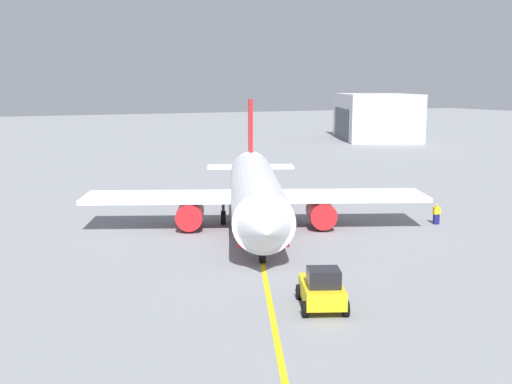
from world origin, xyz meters
TOP-DOWN VIEW (x-y plane):
  - ground_plane at (0.00, 0.00)m, footprint 400.00×400.00m
  - airplane at (-0.41, 0.17)m, footprint 28.51×27.01m
  - pushback_tug at (17.37, -4.33)m, footprint 4.09×3.42m
  - refueling_worker at (4.54, 14.20)m, footprint 0.48×0.59m
  - safety_cone_nose at (14.70, -3.53)m, footprint 0.51×0.51m
  - distant_hangar at (-65.57, 58.23)m, footprint 28.71×23.14m
  - taxi_line_marking at (0.00, 0.00)m, footprint 79.76×33.09m

SIDE VIEW (x-z plane):
  - ground_plane at x=0.00m, z-range 0.00..0.00m
  - taxi_line_marking at x=0.00m, z-range 0.00..0.01m
  - safety_cone_nose at x=14.70m, z-range 0.00..0.56m
  - refueling_worker at x=4.54m, z-range -0.03..1.68m
  - pushback_tug at x=17.37m, z-range -0.09..2.11m
  - airplane at x=-0.41m, z-range -2.18..7.75m
  - distant_hangar at x=-65.57m, z-range -0.01..9.46m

